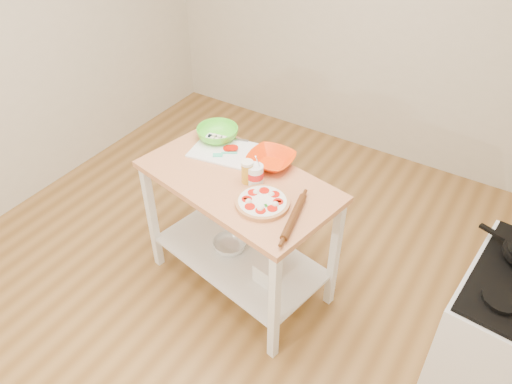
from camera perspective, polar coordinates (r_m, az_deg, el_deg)
The scene contains 14 objects.
room_shell at distance 2.57m, azimuth -5.07°, elevation 7.58°, with size 4.04×4.54×2.74m.
prep_island at distance 3.09m, azimuth -1.99°, elevation -2.13°, with size 1.29×0.87×0.90m.
gas_stove at distance 2.94m, azimuth 27.25°, elevation -15.82°, with size 0.70×0.80×1.11m.
pizza at distance 2.74m, azimuth 0.75°, elevation -1.16°, with size 0.30×0.30×0.05m.
cutting_board at distance 3.17m, azimuth -3.63°, elevation 4.83°, with size 0.45×0.36×0.04m.
spatula at distance 3.12m, azimuth -3.69°, elevation 4.37°, with size 0.13×0.12×0.01m.
knife at distance 3.27m, azimuth -3.83°, elevation 6.22°, with size 0.26×0.11×0.01m.
orange_bowl at distance 3.03m, azimuth 1.72°, elevation 3.68°, with size 0.28×0.28×0.07m, color #FF3F04.
green_bowl at distance 3.27m, azimuth -4.42°, elevation 6.68°, with size 0.27×0.27×0.08m, color #58E230.
beer_pint at distance 2.86m, azimuth -1.01°, elevation 2.34°, with size 0.07×0.07×0.14m.
yogurt_tub at distance 2.87m, azimuth -0.10°, elevation 2.05°, with size 0.10×0.10×0.21m.
rolling_pin at distance 2.65m, azimuth 4.33°, elevation -2.85°, with size 0.04×0.04×0.36m, color #572E13.
shelf_glass_bowl at distance 3.37m, azimuth -3.03°, elevation -6.10°, with size 0.23×0.23×0.07m, color silver.
shelf_bin at distance 3.16m, azimuth 1.30°, elevation -9.16°, with size 0.13×0.13×0.13m, color white.
Camera 1 is at (1.36, -1.73, 2.67)m, focal length 35.00 mm.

